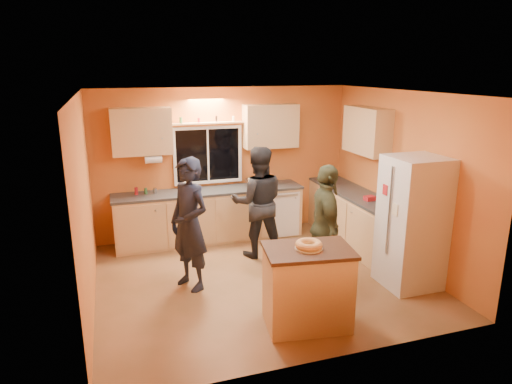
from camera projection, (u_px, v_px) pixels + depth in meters
name	position (u px, v px, depth m)	size (l,w,h in m)	color
ground	(260.00, 278.00, 6.54)	(4.50, 4.50, 0.00)	brown
room_shell	(259.00, 161.00, 6.52)	(4.54, 4.04, 2.61)	orange
back_counter	(230.00, 213.00, 7.98)	(4.23, 0.62, 0.90)	tan
right_counter	(364.00, 223.00, 7.46)	(0.62, 1.84, 0.90)	tan
refrigerator	(412.00, 223.00, 6.13)	(0.72, 0.70, 1.80)	silver
island	(307.00, 287.00, 5.24)	(1.07, 0.81, 0.95)	tan
bundt_pastry	(309.00, 245.00, 5.10)	(0.31, 0.31, 0.09)	tan
person_left	(189.00, 224.00, 6.05)	(0.66, 0.43, 1.80)	black
person_center	(258.00, 202.00, 7.12)	(0.86, 0.67, 1.76)	black
person_right	(326.00, 227.00, 6.10)	(1.00, 0.42, 1.71)	#303421
mixing_bowl	(257.00, 183.00, 8.02)	(0.41, 0.41, 0.10)	black
utensil_crock	(188.00, 187.00, 7.61)	(0.14, 0.14, 0.17)	beige
potted_plant	(398.00, 200.00, 6.57)	(0.29, 0.25, 0.32)	gray
red_box	(370.00, 198.00, 7.15)	(0.16, 0.12, 0.07)	#AE1A21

